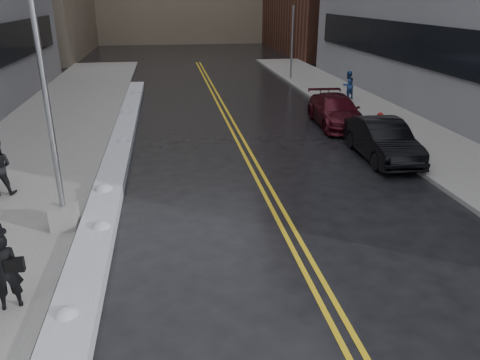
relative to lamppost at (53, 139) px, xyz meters
name	(u,v)px	position (x,y,z in m)	size (l,w,h in m)	color
ground	(198,261)	(3.30, -2.00, -2.53)	(160.00, 160.00, 0.00)	black
sidewalk_west	(41,144)	(-2.45, 8.00, -2.46)	(5.50, 50.00, 0.15)	gray
sidewalk_east	(399,129)	(13.30, 8.00, -2.46)	(4.00, 50.00, 0.15)	gray
lane_line_left	(235,137)	(5.65, 8.00, -2.53)	(0.12, 50.00, 0.01)	gold
lane_line_right	(242,137)	(5.95, 8.00, -2.53)	(0.12, 50.00, 0.01)	gold
snow_ridge	(119,153)	(0.85, 6.00, -2.36)	(0.90, 30.00, 0.34)	silver
lamppost	(53,139)	(0.00, 0.00, 0.00)	(0.65, 0.65, 7.62)	gray
fire_hydrant	(380,119)	(12.30, 8.00, -1.98)	(0.26, 0.26, 0.73)	maroon
traffic_signal	(292,32)	(11.80, 22.00, 0.87)	(0.16, 0.20, 6.00)	gray
pedestrian_fedora	(5,271)	(-0.40, -3.34, -1.58)	(0.59, 0.38, 1.61)	black
pedestrian_east	(348,85)	(13.18, 14.35, -1.58)	(0.78, 0.61, 1.61)	navy
car_black	(382,140)	(10.72, 4.35, -1.79)	(1.57, 4.49, 1.48)	black
car_maroon	(336,111)	(10.67, 9.31, -1.83)	(1.96, 4.82, 1.40)	#3E0913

